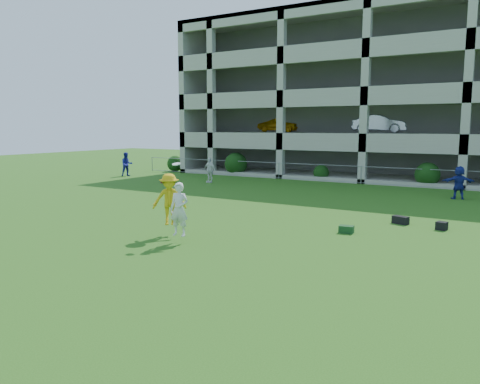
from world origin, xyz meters
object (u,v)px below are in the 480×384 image
Objects in this scene: bystander_d at (459,183)px; crate_d at (442,226)px; bystander_b at (209,170)px; bystander_a at (127,164)px; frisbee_contest at (172,202)px; parking_garage at (395,98)px.

bystander_d is 8.41m from crate_d.
bystander_d reaches higher than bystander_b.
bystander_a is 5.17× the size of crate_d.
bystander_a is 1.05× the size of bystander_d.
bystander_a is at bearing -175.58° from bystander_b.
bystander_b is at bearing 153.62° from crate_d.
bystander_b is 15.26m from bystander_d.
frisbee_contest reaches higher than crate_d.
bystander_a is 0.06× the size of parking_garage.
bystander_d is 14.92m from parking_garage.
frisbee_contest is 0.08× the size of parking_garage.
bystander_d is at bearing -63.45° from parking_garage.
frisbee_contest is (-7.36, -14.33, 0.37)m from bystander_d.
parking_garage is at bearing -18.83° from bystander_a.
bystander_a is 20.94m from frisbee_contest.
crate_d is at bearing -75.34° from bystander_a.
bystander_a is 23.02m from bystander_d.
bystander_d is 0.74× the size of frisbee_contest.
frisbee_contest is (7.89, -13.68, 0.38)m from bystander_b.
frisbee_contest is 27.30m from parking_garage.
crate_d is 0.01× the size of parking_garage.
frisbee_contest reaches higher than bystander_d.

